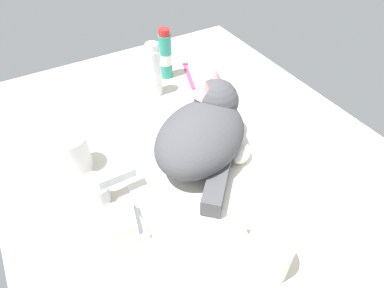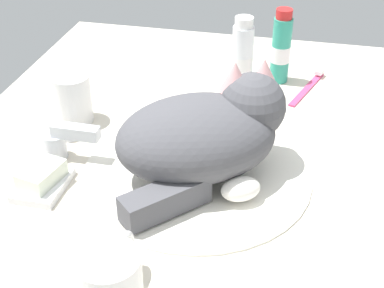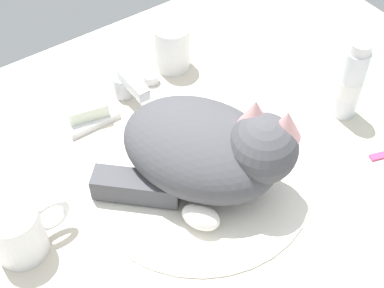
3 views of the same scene
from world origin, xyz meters
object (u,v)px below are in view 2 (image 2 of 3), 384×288
(coffee_mug, at_px, (111,284))
(toothbrush, at_px, (309,86))
(toothpaste_bottle, at_px, (242,58))
(rinse_cup, at_px, (73,99))
(faucet, at_px, (61,143))
(mouthwash_bottle, at_px, (281,48))
(soap_bar, at_px, (41,174))
(cat, at_px, (208,133))

(coffee_mug, distance_m, toothbrush, 0.62)
(toothpaste_bottle, bearing_deg, toothbrush, -70.99)
(coffee_mug, xyz_separation_m, rinse_cup, (0.38, 0.20, 0.00))
(toothbrush, bearing_deg, rinse_cup, 118.44)
(faucet, distance_m, mouthwash_bottle, 0.46)
(mouthwash_bottle, xyz_separation_m, toothbrush, (-0.02, -0.06, -0.06))
(coffee_mug, bearing_deg, soap_bar, 42.83)
(rinse_cup, relative_size, toothbrush, 0.57)
(cat, height_order, rinse_cup, cat)
(soap_bar, bearing_deg, faucet, 3.92)
(mouthwash_bottle, height_order, toothbrush, mouthwash_bottle)
(toothbrush, bearing_deg, mouthwash_bottle, 72.20)
(rinse_cup, xyz_separation_m, toothbrush, (0.21, -0.39, -0.04))
(rinse_cup, bearing_deg, coffee_mug, -151.60)
(coffee_mug, height_order, rinse_cup, rinse_cup)
(mouthwash_bottle, bearing_deg, toothpaste_bottle, 133.85)
(faucet, relative_size, mouthwash_bottle, 0.94)
(soap_bar, height_order, toothpaste_bottle, toothpaste_bottle)
(soap_bar, bearing_deg, coffee_mug, -137.17)
(rinse_cup, distance_m, soap_bar, 0.19)
(mouthwash_bottle, distance_m, toothbrush, 0.09)
(toothpaste_bottle, bearing_deg, soap_bar, 146.78)
(toothbrush, bearing_deg, coffee_mug, 162.40)
(cat, height_order, mouthwash_bottle, cat)
(mouthwash_bottle, bearing_deg, cat, 167.23)
(cat, height_order, toothbrush, cat)
(coffee_mug, relative_size, toothpaste_bottle, 0.76)
(rinse_cup, relative_size, mouthwash_bottle, 0.59)
(faucet, height_order, toothbrush, faucet)
(rinse_cup, xyz_separation_m, mouthwash_bottle, (0.23, -0.33, 0.03))
(coffee_mug, xyz_separation_m, toothpaste_bottle, (0.54, -0.06, 0.03))
(soap_bar, bearing_deg, toothpaste_bottle, -33.22)
(soap_bar, bearing_deg, rinse_cup, 9.08)
(faucet, bearing_deg, toothbrush, -48.65)
(faucet, distance_m, cat, 0.23)
(cat, bearing_deg, toothbrush, -23.44)
(faucet, relative_size, rinse_cup, 1.61)
(cat, height_order, coffee_mug, cat)
(soap_bar, relative_size, toothpaste_bottle, 0.45)
(cat, distance_m, mouthwash_bottle, 0.34)
(toothbrush, bearing_deg, soap_bar, 138.09)
(faucet, distance_m, toothbrush, 0.49)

